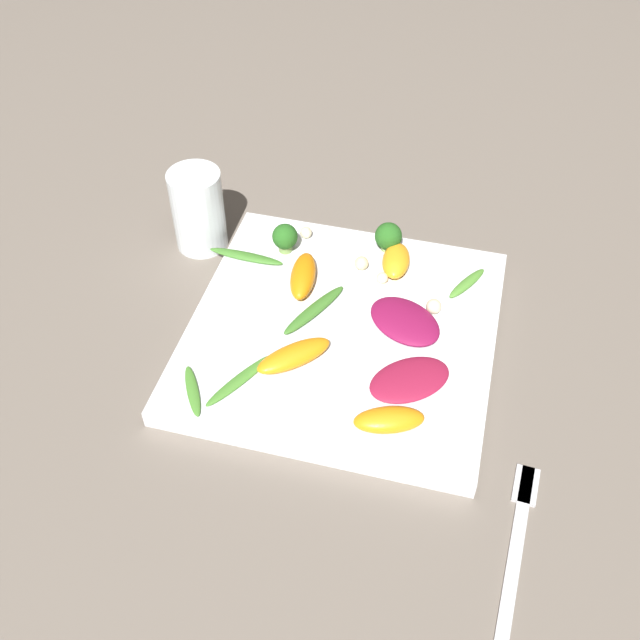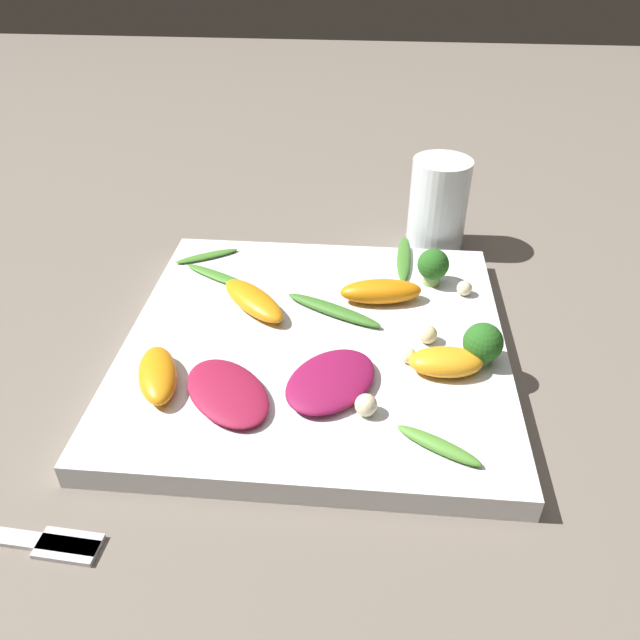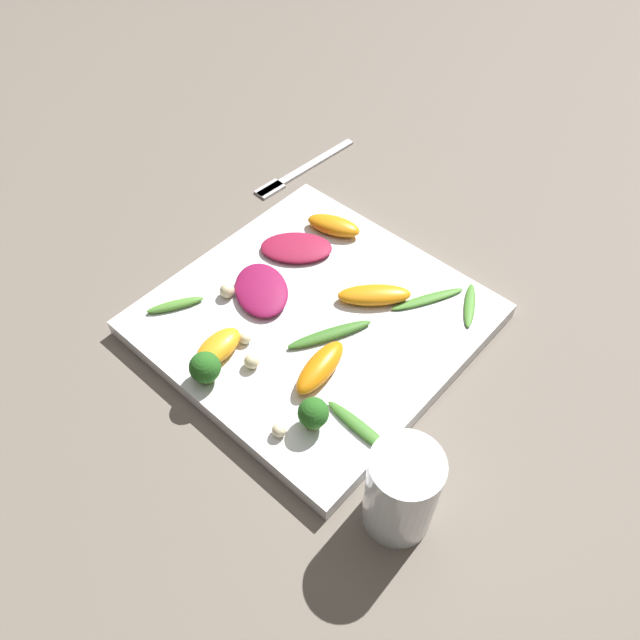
{
  "view_description": "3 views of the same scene",
  "coord_description": "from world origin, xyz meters",
  "views": [
    {
      "loc": [
        -0.52,
        -0.11,
        0.58
      ],
      "look_at": [
        -0.02,
        0.02,
        0.04
      ],
      "focal_mm": 42.0,
      "sensor_mm": 36.0,
      "label": 1
    },
    {
      "loc": [
        0.04,
        -0.41,
        0.33
      ],
      "look_at": [
        0.0,
        -0.01,
        0.04
      ],
      "focal_mm": 35.0,
      "sensor_mm": 36.0,
      "label": 2
    },
    {
      "loc": [
        0.31,
        0.29,
        0.53
      ],
      "look_at": [
        0.01,
        0.01,
        0.03
      ],
      "focal_mm": 35.0,
      "sensor_mm": 36.0,
      "label": 3
    }
  ],
  "objects": [
    {
      "name": "macadamia_nut_1",
      "position": [
        0.09,
        -0.0,
        0.03
      ],
      "size": [
        0.02,
        0.02,
        0.02
      ],
      "color": "beige",
      "rests_on": "plate"
    },
    {
      "name": "radicchio_leaf_1",
      "position": [
        -0.06,
        -0.08,
        0.02
      ],
      "size": [
        0.09,
        0.1,
        0.01
      ],
      "color": "maroon",
      "rests_on": "plate"
    },
    {
      "name": "macadamia_nut_2",
      "position": [
        0.04,
        -0.09,
        0.03
      ],
      "size": [
        0.02,
        0.02,
        0.02
      ],
      "color": "beige",
      "rests_on": "plate"
    },
    {
      "name": "fork",
      "position": [
        -0.18,
        -0.19,
        0.0
      ],
      "size": [
        0.17,
        0.03,
        0.01
      ],
      "color": "silver",
      "rests_on": "ground_plane"
    },
    {
      "name": "ground_plane",
      "position": [
        0.0,
        0.0,
        0.0
      ],
      "size": [
        2.4,
        2.4,
        0.0
      ],
      "primitive_type": "plane",
      "color": "#6B6056"
    },
    {
      "name": "arugula_sprig_4",
      "position": [
        0.09,
        -0.12,
        0.02
      ],
      "size": [
        0.06,
        0.04,
        0.01
      ],
      "color": "#518E33",
      "rests_on": "plate"
    },
    {
      "name": "orange_segment_0",
      "position": [
        -0.11,
        -0.07,
        0.03
      ],
      "size": [
        0.05,
        0.07,
        0.02
      ],
      "color": "orange",
      "rests_on": "plate"
    },
    {
      "name": "broccoli_floret_1",
      "position": [
        0.1,
        0.09,
        0.04
      ],
      "size": [
        0.03,
        0.03,
        0.03
      ],
      "color": "#7A9E51",
      "rests_on": "plate"
    },
    {
      "name": "drinking_glass",
      "position": [
        0.11,
        0.2,
        0.05
      ],
      "size": [
        0.06,
        0.06,
        0.1
      ],
      "color": "white",
      "rests_on": "ground_plane"
    },
    {
      "name": "orange_segment_3",
      "position": [
        -0.06,
        0.04,
        0.03
      ],
      "size": [
        0.07,
        0.08,
        0.02
      ],
      "color": "orange",
      "rests_on": "plate"
    },
    {
      "name": "orange_segment_2",
      "position": [
        0.1,
        -0.04,
        0.03
      ],
      "size": [
        0.06,
        0.03,
        0.02
      ],
      "color": "orange",
      "rests_on": "plate"
    },
    {
      "name": "orange_segment_1",
      "position": [
        0.05,
        0.06,
        0.03
      ],
      "size": [
        0.08,
        0.04,
        0.02
      ],
      "color": "orange",
      "rests_on": "plate"
    },
    {
      "name": "radicchio_leaf_0",
      "position": [
        0.02,
        -0.06,
        0.03
      ],
      "size": [
        0.09,
        0.1,
        0.01
      ],
      "color": "maroon",
      "rests_on": "plate"
    },
    {
      "name": "plate",
      "position": [
        0.0,
        0.0,
        0.01
      ],
      "size": [
        0.31,
        0.31,
        0.02
      ],
      "color": "white",
      "rests_on": "ground_plane"
    },
    {
      "name": "macadamia_nut_0",
      "position": [
        0.13,
        0.07,
        0.03
      ],
      "size": [
        0.01,
        0.01,
        0.01
      ],
      "color": "beige",
      "rests_on": "plate"
    },
    {
      "name": "arugula_sprig_2",
      "position": [
        -0.12,
        0.12,
        0.02
      ],
      "size": [
        0.06,
        0.04,
        0.0
      ],
      "color": "#47842D",
      "rests_on": "plate"
    },
    {
      "name": "macadamia_nut_3",
      "position": [
        0.07,
        -0.03,
        0.03
      ],
      "size": [
        0.01,
        0.01,
        0.01
      ],
      "color": "beige",
      "rests_on": "plate"
    },
    {
      "name": "arugula_sprig_3",
      "position": [
        0.01,
        0.03,
        0.02
      ],
      "size": [
        0.09,
        0.05,
        0.01
      ],
      "color": "#3D7528",
      "rests_on": "plate"
    },
    {
      "name": "arugula_sprig_1",
      "position": [
        0.08,
        0.13,
        0.02
      ],
      "size": [
        0.02,
        0.09,
        0.01
      ],
      "color": "#3D7528",
      "rests_on": "plate"
    },
    {
      "name": "broccoli_floret_0",
      "position": [
        0.13,
        -0.02,
        0.04
      ],
      "size": [
        0.03,
        0.03,
        0.03
      ],
      "color": "#84AD5B",
      "rests_on": "plate"
    },
    {
      "name": "arugula_sprig_0",
      "position": [
        -0.1,
        0.08,
        0.02
      ],
      "size": [
        0.08,
        0.05,
        0.0
      ],
      "color": "#47842D",
      "rests_on": "plate"
    }
  ]
}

